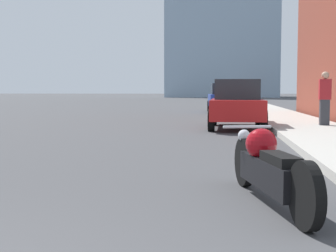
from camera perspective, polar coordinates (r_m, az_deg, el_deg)
The scene contains 5 objects.
sidewalk at distance 41.97m, azimuth 10.24°, elevation 2.66°, with size 2.40×240.00×0.15m.
motorcycle at distance 5.26m, azimuth 12.08°, elevation -4.93°, with size 0.85×2.54×0.81m.
parked_car_red at distance 15.54m, azimuth 8.39°, elevation 2.68°, with size 1.82×4.14×1.59m.
parked_car_blue at distance 27.25m, azimuth 6.97°, elevation 3.43°, with size 2.15×4.20×1.66m.
pedestrian at distance 15.55m, azimuth 18.57°, elevation 3.29°, with size 0.36×0.24×1.69m.
Camera 1 is at (2.21, -1.87, 1.23)m, focal length 50.00 mm.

